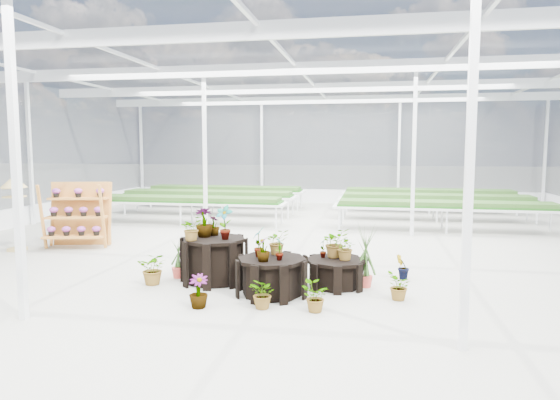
% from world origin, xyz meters
% --- Properties ---
extents(ground_plane, '(24.00, 24.00, 0.00)m').
position_xyz_m(ground_plane, '(0.00, 0.00, 0.00)').
color(ground_plane, gray).
rests_on(ground_plane, ground).
extents(greenhouse_shell, '(18.00, 24.00, 4.50)m').
position_xyz_m(greenhouse_shell, '(0.00, 0.00, 2.25)').
color(greenhouse_shell, white).
rests_on(greenhouse_shell, ground).
extents(steel_frame, '(18.00, 24.00, 4.50)m').
position_xyz_m(steel_frame, '(0.00, 0.00, 2.25)').
color(steel_frame, silver).
rests_on(steel_frame, ground).
extents(nursery_benches, '(16.00, 7.00, 0.84)m').
position_xyz_m(nursery_benches, '(0.00, 7.20, 0.42)').
color(nursery_benches, silver).
rests_on(nursery_benches, ground).
extents(plinth_tall, '(1.31, 1.31, 0.82)m').
position_xyz_m(plinth_tall, '(-0.93, -1.58, 0.41)').
color(plinth_tall, black).
rests_on(plinth_tall, ground).
extents(plinth_mid, '(1.47, 1.47, 0.63)m').
position_xyz_m(plinth_mid, '(0.27, -2.18, 0.31)').
color(plinth_mid, black).
rests_on(plinth_mid, ground).
extents(plinth_low, '(1.24, 1.24, 0.49)m').
position_xyz_m(plinth_low, '(1.27, -1.48, 0.25)').
color(plinth_low, black).
rests_on(plinth_low, ground).
extents(shelf_rack, '(1.66, 1.13, 1.60)m').
position_xyz_m(shelf_rack, '(-5.23, 0.86, 0.80)').
color(shelf_rack, '#B7732E').
rests_on(shelf_rack, ground).
extents(bird_table, '(0.54, 0.54, 1.79)m').
position_xyz_m(bird_table, '(-6.40, 0.20, 0.89)').
color(bird_table, tan).
rests_on(bird_table, ground).
extents(nursery_plants, '(4.87, 2.62, 1.43)m').
position_xyz_m(nursery_plants, '(0.05, -1.75, 0.54)').
color(nursery_plants, '#2B4C1D').
rests_on(nursery_plants, ground).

